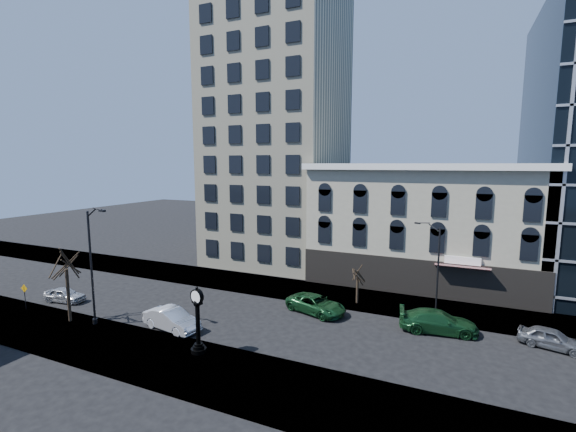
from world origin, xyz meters
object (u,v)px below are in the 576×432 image
at_px(street_clock, 198,323).
at_px(car_near_a, 65,295).
at_px(street_lamp_near, 94,235).
at_px(car_near_b, 172,319).
at_px(warning_sign, 25,292).

height_order(street_clock, car_near_a, street_clock).
relative_size(street_lamp_near, car_near_a, 2.47).
bearing_deg(car_near_a, street_clock, -108.62).
bearing_deg(car_near_b, street_lamp_near, 118.81).
relative_size(street_clock, car_near_a, 1.18).
relative_size(car_near_a, car_near_b, 0.78).
distance_m(car_near_a, car_near_b, 12.93).
height_order(warning_sign, car_near_a, warning_sign).
xyz_separation_m(warning_sign, car_near_b, (13.90, 2.14, -0.86)).
height_order(street_clock, warning_sign, street_clock).
relative_size(street_lamp_near, warning_sign, 4.19).
relative_size(street_clock, warning_sign, 2.01).
bearing_deg(car_near_b, street_clock, -110.06).
bearing_deg(warning_sign, street_lamp_near, -1.67).
relative_size(warning_sign, car_near_b, 0.46).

